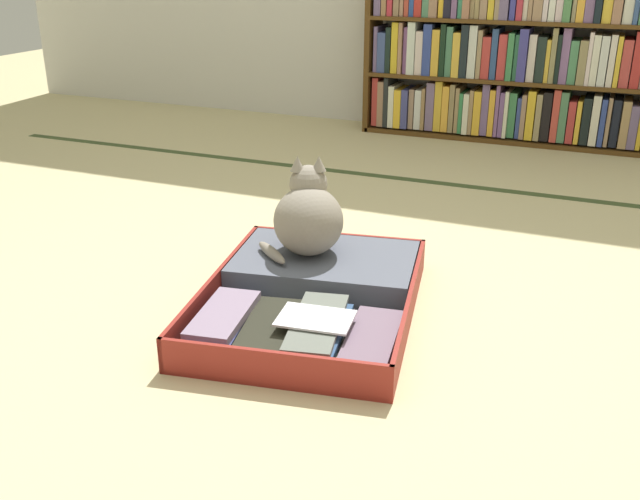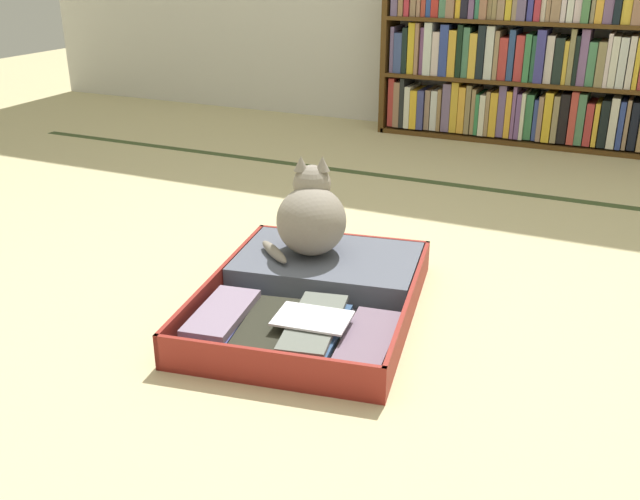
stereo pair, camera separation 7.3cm
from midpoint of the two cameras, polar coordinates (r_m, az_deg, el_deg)
name	(u,v)px [view 2 (the right image)]	position (r m, az deg, el deg)	size (l,w,h in m)	color
ground_plane	(349,324)	(2.00, 3.39, -5.92)	(10.00, 10.00, 0.00)	#CCBF8C
tatami_border	(470,187)	(3.22, 12.46, 4.91)	(4.80, 0.05, 0.00)	#3A4B26
bookshelf	(533,55)	(3.98, 17.09, 14.58)	(1.59, 0.23, 0.94)	#513414
open_suitcase	(314,292)	(2.08, 0.56, -3.39)	(0.70, 0.87, 0.10)	maroon
black_cat	(311,217)	(2.18, 0.25, 2.64)	(0.31, 0.30, 0.29)	gray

